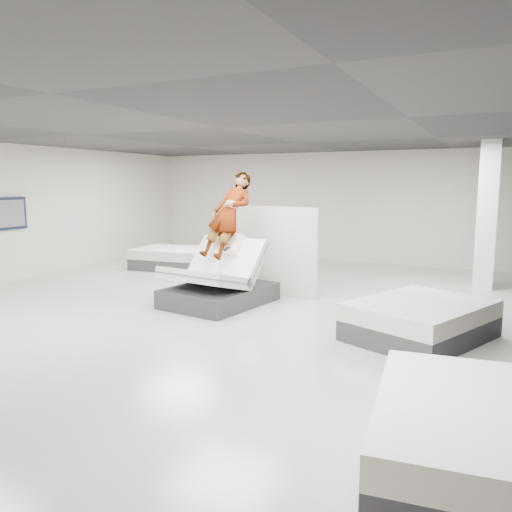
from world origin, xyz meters
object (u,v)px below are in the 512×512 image
Objects in this scene: remote at (227,249)px; divider_panel at (273,251)px; wall_poster at (8,214)px; flat_bed_right_far at (421,320)px; hero_bed at (218,284)px; flat_bed_right_near at (481,439)px; column at (487,216)px; person at (229,234)px; flat_bed_left_far at (174,258)px.

remote is 1.39m from divider_panel.
flat_bed_right_far is at bearing -2.01° from wall_poster.
hero_bed is 6.13m from flat_bed_right_near.
flat_bed_right_near is at bearing -74.97° from flat_bed_right_far.
remote is 5.77m from column.
person is 1.93× the size of wall_poster.
column is at bearing 40.34° from hero_bed.
flat_bed_right_near reaches higher than flat_bed_left_far.
person is 0.57× the size of column.
person is 3.95m from flat_bed_right_far.
flat_bed_right_near is (4.63, -4.29, -1.03)m from person.
column is 10.71m from wall_poster.
person is 0.48m from remote.
person reaches higher than divider_panel.
flat_bed_right_near is at bearing -20.35° from wall_poster.
person reaches higher than hero_bed.
flat_bed_left_far is (-3.35, 3.08, -0.81)m from remote.
remote is 4.62m from flat_bed_left_far.
column is (4.44, 3.47, 0.27)m from person.
wall_poster reaches higher than flat_bed_right_near.
flat_bed_right_near is (4.13, -5.24, -0.62)m from divider_panel.
wall_poster reaches higher than hero_bed.
person is at bearing -112.24° from divider_panel.
hero_bed is 0.99m from person.
person is at bearing 122.15° from remote.
divider_panel is at bearing 150.57° from flat_bed_right_far.
person reaches higher than flat_bed_right_far.
flat_bed_left_far is (-3.13, 3.04, -0.13)m from hero_bed.
flat_bed_right_near reaches higher than flat_bed_right_far.
flat_bed_right_near is 10.49m from flat_bed_left_far.
column is at bearing 46.59° from person.
divider_panel reaches higher than flat_bed_left_far.
hero_bed is at bearing 177.36° from remote.
flat_bed_left_far is 2.27× the size of wall_poster.
divider_panel is at bearing 84.20° from remote.
wall_poster is at bearing -125.64° from flat_bed_left_far.
person is 0.74× the size of flat_bed_right_far.
column is at bearing 21.93° from wall_poster.
wall_poster is (-2.31, -3.23, 1.32)m from flat_bed_left_far.
divider_panel is 0.93× the size of flat_bed_left_far.
flat_bed_right_near is at bearing -40.13° from hero_bed.
hero_bed reaches higher than flat_bed_right_far.
column is (-0.20, 7.76, 1.31)m from flat_bed_right_near.
column is at bearing 50.59° from remote.
divider_panel is 3.73m from flat_bed_right_far.
column reaches higher than flat_bed_left_far.
remote is at bearing -98.68° from divider_panel.
person reaches higher than flat_bed_right_near.
column is (7.62, 0.77, 1.32)m from flat_bed_left_far.
divider_panel is at bearing -147.36° from column.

